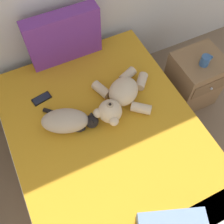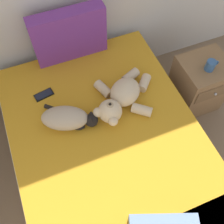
# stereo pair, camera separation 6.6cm
# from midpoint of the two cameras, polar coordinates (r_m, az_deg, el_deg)

# --- Properties ---
(bed) EXTENTS (1.40, 1.92, 0.57)m
(bed) POSITION_cam_midpoint_polar(r_m,az_deg,el_deg) (2.17, -1.34, -8.94)
(bed) COLOR olive
(bed) RESTS_ON ground_plane
(patterned_cushion) EXTENTS (0.60, 0.13, 0.43)m
(patterned_cushion) POSITION_cam_midpoint_polar(r_m,az_deg,el_deg) (2.24, -11.25, 15.56)
(patterned_cushion) COLOR #72338C
(patterned_cushion) RESTS_ON bed
(cat) EXTENTS (0.42, 0.36, 0.15)m
(cat) POSITION_cam_midpoint_polar(r_m,az_deg,el_deg) (1.92, -10.49, -1.93)
(cat) COLOR tan
(cat) RESTS_ON bed
(teddy_bear) EXTENTS (0.56, 0.47, 0.19)m
(teddy_bear) POSITION_cam_midpoint_polar(r_m,az_deg,el_deg) (1.98, 0.72, 3.14)
(teddy_bear) COLOR beige
(teddy_bear) RESTS_ON bed
(cell_phone) EXTENTS (0.16, 0.10, 0.01)m
(cell_phone) POSITION_cam_midpoint_polar(r_m,az_deg,el_deg) (2.15, -15.82, 2.80)
(cell_phone) COLOR black
(cell_phone) RESTS_ON bed
(nightstand) EXTENTS (0.43, 0.43, 0.56)m
(nightstand) POSITION_cam_midpoint_polar(r_m,az_deg,el_deg) (2.67, 16.52, 6.66)
(nightstand) COLOR olive
(nightstand) RESTS_ON ground_plane
(mug) EXTENTS (0.12, 0.08, 0.09)m
(mug) POSITION_cam_midpoint_polar(r_m,az_deg,el_deg) (2.40, 18.75, 10.48)
(mug) COLOR #33598C
(mug) RESTS_ON nightstand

